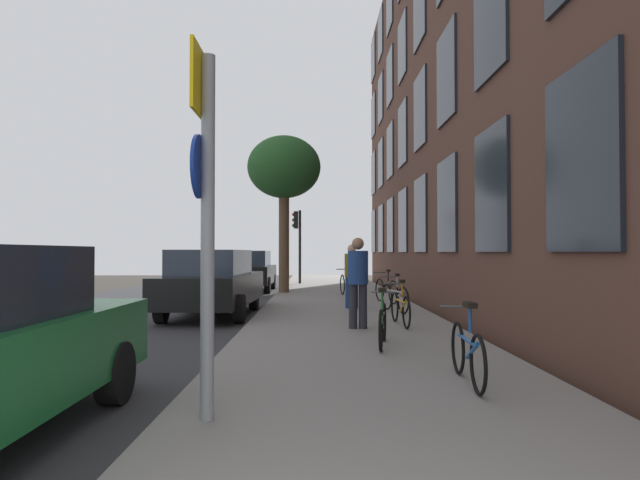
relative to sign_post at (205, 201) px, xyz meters
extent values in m
plane|color=#332D28|center=(-1.83, 11.26, -2.02)|extent=(41.80, 41.80, 0.00)
cube|color=#2D2D30|center=(-3.93, 11.26, -2.02)|extent=(7.00, 38.00, 0.01)
cube|color=gray|center=(1.67, 11.26, -1.96)|extent=(4.20, 38.00, 0.12)
cube|color=#513328|center=(4.27, 10.76, 4.49)|extent=(0.50, 27.00, 13.04)
cube|color=#1E232D|center=(3.99, 1.39, 0.63)|extent=(0.06, 1.70, 2.15)
cube|color=#1E232D|center=(3.99, 4.51, 0.63)|extent=(0.06, 1.70, 2.15)
cube|color=#1E232D|center=(3.99, 7.64, 0.63)|extent=(0.06, 1.70, 2.15)
cube|color=#1E232D|center=(3.99, 10.76, 0.63)|extent=(0.06, 1.70, 2.15)
cube|color=#1E232D|center=(3.99, 13.89, 0.63)|extent=(0.06, 1.70, 2.15)
cube|color=#1E232D|center=(3.99, 17.01, 0.63)|extent=(0.06, 1.70, 2.15)
cube|color=#1E232D|center=(3.99, 20.14, 0.63)|extent=(0.06, 1.70, 2.15)
cube|color=#1E232D|center=(3.99, 23.26, 0.63)|extent=(0.06, 1.70, 2.15)
cube|color=#1E232D|center=(3.99, 4.51, 3.64)|extent=(0.06, 1.70, 2.15)
cube|color=#1E232D|center=(3.99, 7.64, 3.64)|extent=(0.06, 1.70, 2.15)
cube|color=#1E232D|center=(3.99, 10.76, 3.64)|extent=(0.06, 1.70, 2.15)
cube|color=#1E232D|center=(3.99, 13.89, 3.64)|extent=(0.06, 1.70, 2.15)
cube|color=#1E232D|center=(3.99, 17.01, 3.64)|extent=(0.06, 1.70, 2.15)
cube|color=#1E232D|center=(3.99, 20.14, 3.64)|extent=(0.06, 1.70, 2.15)
cube|color=#1E232D|center=(3.99, 23.26, 3.64)|extent=(0.06, 1.70, 2.15)
cube|color=#1E232D|center=(3.99, 10.76, 6.65)|extent=(0.06, 1.70, 2.15)
cube|color=#1E232D|center=(3.99, 13.89, 6.65)|extent=(0.06, 1.70, 2.15)
cube|color=#1E232D|center=(3.99, 17.01, 6.65)|extent=(0.06, 1.70, 2.15)
cube|color=#1E232D|center=(3.99, 20.14, 6.65)|extent=(0.06, 1.70, 2.15)
cube|color=#1E232D|center=(3.99, 23.26, 6.65)|extent=(0.06, 1.70, 2.15)
cube|color=#1E232D|center=(3.99, 17.01, 9.66)|extent=(0.06, 1.70, 2.15)
cube|color=#1E232D|center=(3.99, 20.14, 9.66)|extent=(0.06, 1.70, 2.15)
cube|color=#1E232D|center=(3.99, 23.26, 9.66)|extent=(0.06, 1.70, 2.15)
cylinder|color=gray|center=(0.02, 0.00, -0.31)|extent=(0.12, 0.12, 3.19)
cube|color=yellow|center=(-0.06, 0.00, 1.05)|extent=(0.03, 0.60, 0.60)
cylinder|color=#14339E|center=(-0.06, 0.00, 0.30)|extent=(0.03, 0.56, 0.56)
cylinder|color=black|center=(0.24, 20.47, -0.20)|extent=(0.12, 0.12, 3.41)
cube|color=black|center=(0.06, 20.47, 1.05)|extent=(0.20, 0.24, 0.80)
sphere|color=red|center=(-0.05, 20.47, 1.31)|extent=(0.16, 0.16, 0.16)
sphere|color=#523707|center=(-0.05, 20.47, 1.05)|extent=(0.16, 0.16, 0.16)
sphere|color=#083E11|center=(-0.05, 20.47, 0.79)|extent=(0.16, 0.16, 0.16)
cylinder|color=brown|center=(-0.18, 14.95, -0.02)|extent=(0.38, 0.38, 3.76)
ellipsoid|color=#235123|center=(-0.18, 14.95, 2.66)|extent=(2.67, 2.67, 2.27)
torus|color=black|center=(2.67, 1.74, -1.59)|extent=(0.07, 0.63, 0.62)
torus|color=black|center=(2.63, 0.79, -1.59)|extent=(0.07, 0.63, 0.62)
cylinder|color=#194C99|center=(2.65, 1.26, -1.42)|extent=(0.08, 0.81, 0.04)
cylinder|color=#194C99|center=(2.64, 1.03, -1.50)|extent=(0.07, 0.49, 0.27)
cylinder|color=#194C99|center=(2.64, 1.12, -1.18)|extent=(0.04, 0.04, 0.28)
cube|color=black|center=(2.64, 1.12, -1.02)|extent=(0.10, 0.24, 0.06)
cylinder|color=#4C4C4C|center=(2.67, 1.74, -1.10)|extent=(0.42, 0.05, 0.03)
torus|color=black|center=(2.09, 4.14, -1.59)|extent=(0.15, 0.62, 0.62)
torus|color=black|center=(1.92, 3.19, -1.59)|extent=(0.15, 0.62, 0.62)
cylinder|color=#267233|center=(2.01, 3.66, -1.42)|extent=(0.19, 0.81, 0.04)
cylinder|color=#267233|center=(1.97, 3.43, -1.50)|extent=(0.13, 0.50, 0.27)
cylinder|color=#267233|center=(1.98, 3.52, -1.18)|extent=(0.04, 0.04, 0.28)
cube|color=black|center=(1.98, 3.52, -1.02)|extent=(0.10, 0.24, 0.06)
cylinder|color=#4C4C4C|center=(2.09, 4.14, -1.10)|extent=(0.42, 0.10, 0.03)
torus|color=black|center=(2.63, 6.61, -1.59)|extent=(0.08, 0.63, 0.63)
torus|color=black|center=(2.69, 5.52, -1.59)|extent=(0.08, 0.63, 0.63)
cylinder|color=#C68C19|center=(2.66, 6.06, -1.42)|extent=(0.10, 0.92, 0.04)
cylinder|color=#C68C19|center=(2.68, 5.79, -1.50)|extent=(0.08, 0.56, 0.30)
cylinder|color=#C68C19|center=(2.67, 5.90, -1.18)|extent=(0.04, 0.04, 0.28)
cube|color=black|center=(2.67, 5.90, -1.02)|extent=(0.10, 0.24, 0.06)
cylinder|color=#4C4C4C|center=(2.63, 6.61, -1.10)|extent=(0.42, 0.05, 0.03)
torus|color=black|center=(2.78, 8.97, -1.58)|extent=(0.20, 0.64, 0.65)
torus|color=black|center=(3.03, 7.96, -1.58)|extent=(0.20, 0.64, 0.65)
cylinder|color=#99999E|center=(2.90, 8.46, -1.40)|extent=(0.26, 0.86, 0.04)
cylinder|color=#99999E|center=(2.96, 8.21, -1.48)|extent=(0.17, 0.53, 0.29)
cylinder|color=#99999E|center=(2.94, 8.31, -1.15)|extent=(0.04, 0.04, 0.28)
cube|color=black|center=(2.94, 8.31, -0.99)|extent=(0.10, 0.24, 0.06)
cylinder|color=#4C4C4C|center=(2.78, 8.97, -1.07)|extent=(0.41, 0.13, 0.03)
torus|color=black|center=(2.88, 11.38, -1.57)|extent=(0.20, 0.66, 0.67)
torus|color=black|center=(3.14, 10.35, -1.57)|extent=(0.20, 0.66, 0.67)
cylinder|color=black|center=(3.01, 10.86, -1.38)|extent=(0.26, 0.88, 0.04)
cylinder|color=black|center=(3.07, 10.61, -1.47)|extent=(0.17, 0.54, 0.29)
cylinder|color=black|center=(3.05, 10.71, -1.13)|extent=(0.04, 0.04, 0.28)
cube|color=black|center=(3.05, 10.71, -0.97)|extent=(0.10, 0.24, 0.06)
cylinder|color=#4C4C4C|center=(2.88, 11.38, -1.05)|extent=(0.41, 0.13, 0.03)
torus|color=black|center=(1.89, 13.75, -1.56)|extent=(0.15, 0.69, 0.69)
torus|color=black|center=(2.04, 12.78, -1.56)|extent=(0.15, 0.69, 0.69)
cylinder|color=#267233|center=(1.97, 13.26, -1.37)|extent=(0.17, 0.84, 0.04)
cylinder|color=#267233|center=(2.00, 13.02, -1.45)|extent=(0.12, 0.51, 0.28)
cylinder|color=#267233|center=(1.99, 13.12, -1.11)|extent=(0.04, 0.04, 0.28)
cube|color=black|center=(1.99, 13.12, -0.95)|extent=(0.10, 0.24, 0.06)
cylinder|color=#4C4C4C|center=(1.89, 13.75, -1.03)|extent=(0.42, 0.09, 0.03)
cylinder|color=#26262D|center=(1.68, 5.60, -1.48)|extent=(0.16, 0.16, 0.85)
cylinder|color=#26262D|center=(1.87, 5.60, -1.48)|extent=(0.16, 0.16, 0.85)
cylinder|color=navy|center=(1.78, 5.60, -0.74)|extent=(0.55, 0.55, 0.63)
sphere|color=#936B4C|center=(1.78, 5.60, -0.29)|extent=(0.23, 0.23, 0.23)
cylinder|color=navy|center=(1.82, 9.35, -1.50)|extent=(0.15, 0.15, 0.81)
cylinder|color=navy|center=(2.00, 9.35, -1.50)|extent=(0.15, 0.15, 0.81)
cylinder|color=olive|center=(1.91, 9.35, -0.79)|extent=(0.46, 0.46, 0.61)
sphere|color=tan|center=(1.91, 9.35, -0.36)|extent=(0.22, 0.22, 0.22)
cylinder|color=black|center=(-1.09, 0.88, -1.69)|extent=(0.22, 0.64, 0.64)
cube|color=black|center=(-1.56, 8.62, -1.34)|extent=(2.07, 4.49, 0.70)
cube|color=#2D3847|center=(-1.56, 8.40, -0.69)|extent=(1.68, 2.54, 0.60)
cylinder|color=black|center=(-2.42, 10.04, -1.69)|extent=(0.22, 0.64, 0.64)
cylinder|color=black|center=(-0.71, 10.04, -1.69)|extent=(0.22, 0.64, 0.64)
cylinder|color=black|center=(-2.42, 7.21, -1.69)|extent=(0.22, 0.64, 0.64)
cylinder|color=black|center=(-0.71, 7.21, -1.69)|extent=(0.22, 0.64, 0.64)
cube|color=black|center=(-1.72, 17.02, -1.34)|extent=(1.95, 3.93, 0.70)
cube|color=#2D3847|center=(-1.72, 16.82, -0.69)|extent=(1.62, 2.21, 0.60)
cylinder|color=black|center=(-2.58, 18.27, -1.69)|extent=(0.22, 0.64, 0.64)
cylinder|color=black|center=(-0.85, 18.27, -1.69)|extent=(0.22, 0.64, 0.64)
cylinder|color=black|center=(-2.58, 15.77, -1.69)|extent=(0.22, 0.64, 0.64)
cylinder|color=black|center=(-0.85, 15.77, -1.69)|extent=(0.22, 0.64, 0.64)
camera|label=1|loc=(0.97, -4.73, -0.45)|focal=30.41mm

